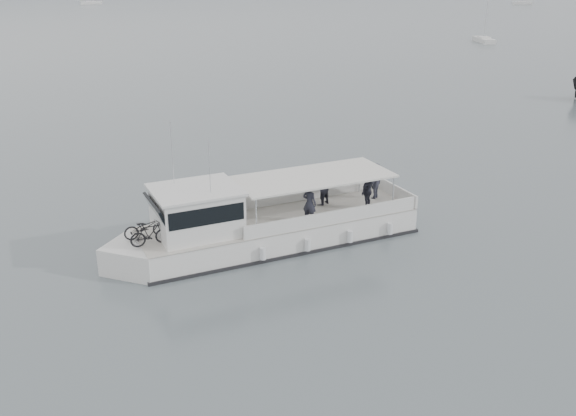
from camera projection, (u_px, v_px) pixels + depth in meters
ground at (382, 252)px, 28.85m from camera, size 1400.00×1400.00×0.00m
tour_boat at (253, 226)px, 29.01m from camera, size 14.91×5.27×6.20m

